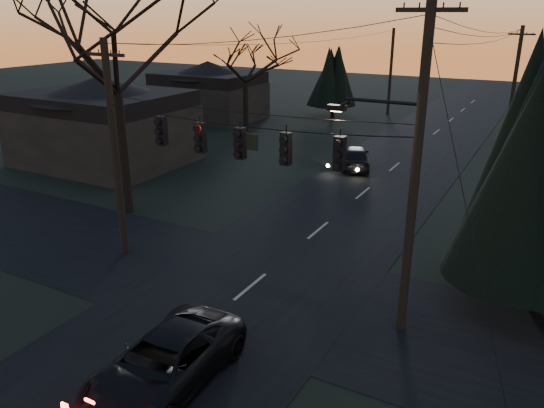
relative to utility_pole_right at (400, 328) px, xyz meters
The scene contains 14 objects.
main_road 11.41m from the utility_pole_right, 118.81° to the left, with size 8.00×120.00×0.02m, color black.
cross_road 5.50m from the utility_pole_right, behind, with size 60.00×7.00×0.02m, color black.
utility_pole_right is the anchor object (origin of this frame).
utility_pole_left 11.50m from the utility_pole_right, behind, with size 1.80×0.30×8.50m, color black, non-canonical shape.
utility_pole_far_r 28.00m from the utility_pole_right, 90.00° to the left, with size 1.80×0.30×8.50m, color black, non-canonical shape.
utility_pole_far_l 37.79m from the utility_pole_right, 107.72° to the left, with size 0.30×0.30×8.00m, color black, non-canonical shape.
span_signal_assembly 7.83m from the utility_pole_right, behind, with size 11.50×0.44×1.49m.
bare_tree_left 17.24m from the utility_pole_right, 165.93° to the left, with size 9.69×9.69×11.64m.
bare_tree_dist 30.02m from the utility_pole_right, 130.83° to the left, with size 6.70×6.70×8.15m.
evergreen_dist 35.39m from the utility_pole_right, 116.05° to the left, with size 3.73×3.73×5.87m.
house_left_near 24.78m from the utility_pole_right, 156.04° to the left, with size 10.00×8.00×5.60m.
house_left_far 36.51m from the utility_pole_right, 134.44° to the left, with size 9.00×7.00×5.20m.
suv_near 7.39m from the utility_pole_right, 129.70° to the right, with size 2.35×5.10×1.42m, color black.
sedan_oncoming_a 18.19m from the utility_pole_right, 114.89° to the left, with size 1.74×4.31×1.47m, color black.
Camera 1 is at (8.84, -4.50, 9.34)m, focal length 35.00 mm.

